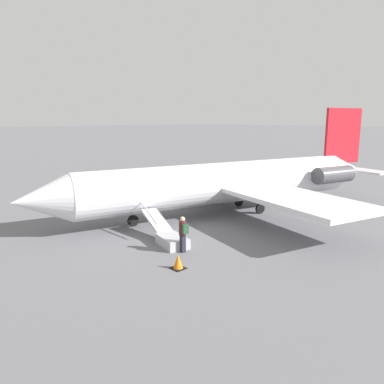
{
  "coord_description": "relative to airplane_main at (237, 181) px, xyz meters",
  "views": [
    {
      "loc": [
        18.47,
        16.28,
        6.27
      ],
      "look_at": [
        3.13,
        0.06,
        1.88
      ],
      "focal_mm": 35.0,
      "sensor_mm": 36.0,
      "label": 1
    }
  ],
  "objects": [
    {
      "name": "ground_plane",
      "position": [
        0.88,
        -0.23,
        -2.13
      ],
      "size": [
        600.0,
        600.0,
        0.0
      ],
      "primitive_type": "plane",
      "color": "slate"
    },
    {
      "name": "traffic_cone_near_stairs",
      "position": [
        9.48,
        4.76,
        -1.84
      ],
      "size": [
        0.57,
        0.57,
        0.62
      ],
      "color": "black",
      "rests_on": "ground"
    },
    {
      "name": "passenger",
      "position": [
        7.98,
        3.41,
        -1.12
      ],
      "size": [
        0.41,
        0.56,
        1.74
      ],
      "rotation": [
        0.0,
        0.0,
        -1.83
      ],
      "color": "#23232D",
      "rests_on": "ground"
    },
    {
      "name": "airplane_main",
      "position": [
        0.0,
        0.0,
        0.0
      ],
      "size": [
        26.34,
        20.0,
        7.08
      ],
      "rotation": [
        0.0,
        0.0,
        -0.26
      ],
      "color": "silver",
      "rests_on": "ground"
    },
    {
      "name": "boarding_stairs",
      "position": [
        7.69,
        2.0,
        -1.75
      ],
      "size": [
        1.99,
        4.14,
        1.74
      ],
      "rotation": [
        0.0,
        0.0,
        -1.83
      ],
      "color": "#B2B2B7",
      "rests_on": "ground"
    }
  ]
}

